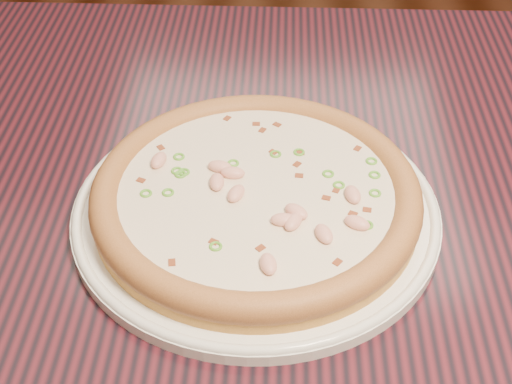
{
  "coord_description": "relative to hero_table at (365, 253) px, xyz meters",
  "views": [
    {
      "loc": [
        0.01,
        -0.8,
        1.22
      ],
      "look_at": [
        -0.01,
        -0.28,
        0.78
      ],
      "focal_mm": 50.0,
      "sensor_mm": 36.0,
      "label": 1
    }
  ],
  "objects": [
    {
      "name": "hero_table",
      "position": [
        0.0,
        0.0,
        0.0
      ],
      "size": [
        1.2,
        0.8,
        0.75
      ],
      "color": "black",
      "rests_on": "ground"
    },
    {
      "name": "pizza",
      "position": [
        -0.12,
        -0.05,
        0.13
      ],
      "size": [
        0.31,
        0.31,
        0.03
      ],
      "color": "gold",
      "rests_on": "plate"
    },
    {
      "name": "plate",
      "position": [
        -0.12,
        -0.05,
        0.11
      ],
      "size": [
        0.35,
        0.35,
        0.02
      ],
      "color": "white",
      "rests_on": "hero_table"
    }
  ]
}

